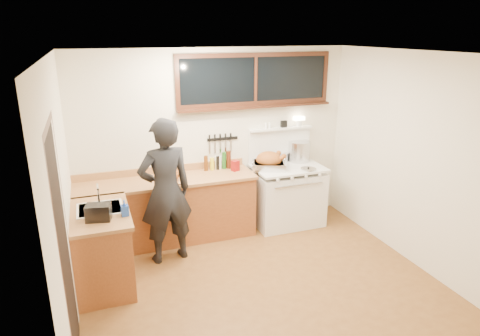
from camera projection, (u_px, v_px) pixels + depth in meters
name	position (u px, v px, depth m)	size (l,w,h in m)	color
ground_plane	(261.00, 284.00, 5.00)	(4.00, 3.50, 0.02)	brown
room_shell	(263.00, 147.00, 4.49)	(4.10, 3.60, 2.65)	silver
counter_back	(167.00, 210.00, 5.90)	(2.44, 0.64, 1.00)	brown
counter_left	(102.00, 248.00, 4.87)	(0.64, 1.09, 0.90)	brown
sink_unit	(100.00, 213.00, 4.82)	(0.50, 0.45, 0.37)	white
vintage_stove	(287.00, 194.00, 6.44)	(1.02, 0.74, 1.58)	white
back_window	(256.00, 86.00, 6.10)	(2.32, 0.13, 0.77)	black
left_doorway	(65.00, 250.00, 3.53)	(0.02, 1.04, 2.17)	black
knife_strip	(222.00, 140.00, 6.17)	(0.46, 0.03, 0.28)	black
man	(166.00, 192.00, 5.26)	(0.74, 0.55, 1.85)	black
soap_bottle	(125.00, 208.00, 4.61)	(0.08, 0.09, 0.18)	#2147A6
toaster	(98.00, 212.00, 4.50)	(0.28, 0.22, 0.17)	black
cutting_board	(172.00, 178.00, 5.66)	(0.46, 0.40, 0.14)	#A57041
roast_turkey	(269.00, 162.00, 6.18)	(0.57, 0.50, 0.26)	silver
stockpot	(299.00, 151.00, 6.53)	(0.43, 0.43, 0.31)	silver
saucepan	(282.00, 157.00, 6.53)	(0.20, 0.31, 0.13)	silver
pot_lid	(308.00, 169.00, 6.15)	(0.26, 0.26, 0.04)	silver
coffee_tin	(235.00, 166.00, 6.09)	(0.12, 0.11, 0.15)	maroon
pitcher	(218.00, 162.00, 6.18)	(0.12, 0.12, 0.19)	white
bottle_cluster	(220.00, 162.00, 6.15)	(0.40, 0.07, 0.26)	black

